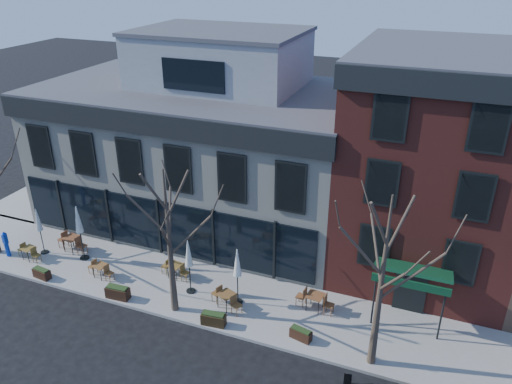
% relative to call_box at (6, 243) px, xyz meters
% --- Properties ---
extents(ground, '(120.00, 120.00, 0.00)m').
position_rel_call_box_xyz_m(ground, '(7.67, 3.27, -0.94)').
color(ground, black).
rests_on(ground, ground).
extents(sidewalk_front, '(33.50, 4.70, 0.15)m').
position_rel_call_box_xyz_m(sidewalk_front, '(10.92, 1.12, -0.87)').
color(sidewalk_front, gray).
rests_on(sidewalk_front, ground).
extents(sidewalk_side, '(4.50, 12.00, 0.15)m').
position_rel_call_box_xyz_m(sidewalk_side, '(-3.58, 9.27, -0.87)').
color(sidewalk_side, gray).
rests_on(sidewalk_side, ground).
extents(corner_building, '(18.39, 10.39, 11.10)m').
position_rel_call_box_xyz_m(corner_building, '(7.74, 8.34, 3.78)').
color(corner_building, beige).
rests_on(corner_building, ground).
extents(red_brick_building, '(8.20, 11.78, 11.18)m').
position_rel_call_box_xyz_m(red_brick_building, '(20.67, 8.25, 4.69)').
color(red_brick_building, maroon).
rests_on(red_brick_building, ground).
extents(tree_mid, '(3.50, 3.55, 7.04)m').
position_rel_call_box_xyz_m(tree_mid, '(10.68, -0.63, 2.85)').
color(tree_mid, '#382B21').
rests_on(tree_mid, sidewalk_front).
extents(tree_right, '(3.72, 3.77, 7.48)m').
position_rel_call_box_xyz_m(tree_right, '(19.68, -0.63, 3.08)').
color(tree_right, '#382B21').
rests_on(tree_right, sidewalk_front).
extents(call_box, '(0.30, 0.30, 1.50)m').
position_rel_call_box_xyz_m(call_box, '(0.00, 0.00, 0.00)').
color(call_box, '#0C31A3').
rests_on(call_box, sidewalk_front).
extents(cafe_set_0, '(1.61, 0.72, 0.83)m').
position_rel_call_box_xyz_m(cafe_set_0, '(1.30, 0.20, -0.37)').
color(cafe_set_0, brown).
rests_on(cafe_set_0, sidewalk_front).
extents(cafe_set_1, '(2.00, 0.88, 1.03)m').
position_rel_call_box_xyz_m(cafe_set_1, '(2.91, 1.72, -0.26)').
color(cafe_set_1, brown).
rests_on(cafe_set_1, sidewalk_front).
extents(cafe_set_2, '(1.64, 0.74, 0.84)m').
position_rel_call_box_xyz_m(cafe_set_2, '(5.91, 0.25, -0.36)').
color(cafe_set_2, brown).
rests_on(cafe_set_2, sidewalk_front).
extents(cafe_set_3, '(1.71, 0.76, 0.88)m').
position_rel_call_box_xyz_m(cafe_set_3, '(9.43, 1.62, -0.34)').
color(cafe_set_3, brown).
rests_on(cafe_set_3, sidewalk_front).
extents(cafe_set_4, '(1.81, 1.06, 0.93)m').
position_rel_call_box_xyz_m(cafe_set_4, '(12.84, 0.36, -0.31)').
color(cafe_set_4, brown).
rests_on(cafe_set_4, sidewalk_front).
extents(cafe_set_5, '(1.88, 0.82, 0.97)m').
position_rel_call_box_xyz_m(cafe_set_5, '(16.67, 1.72, -0.29)').
color(cafe_set_5, brown).
rests_on(cafe_set_5, sidewalk_front).
extents(umbrella_0, '(0.43, 0.43, 2.70)m').
position_rel_call_box_xyz_m(umbrella_0, '(1.58, 0.96, 1.11)').
color(umbrella_0, black).
rests_on(umbrella_0, sidewalk_front).
extents(umbrella_1, '(0.50, 0.50, 3.15)m').
position_rel_call_box_xyz_m(umbrella_1, '(4.01, 1.30, 1.43)').
color(umbrella_1, black).
rests_on(umbrella_1, sidewalk_front).
extents(umbrella_3, '(0.46, 0.46, 2.88)m').
position_rel_call_box_xyz_m(umbrella_3, '(10.72, 0.81, 1.24)').
color(umbrella_3, black).
rests_on(umbrella_3, sidewalk_front).
extents(umbrella_4, '(0.47, 0.47, 2.92)m').
position_rel_call_box_xyz_m(umbrella_4, '(13.18, 0.89, 1.27)').
color(umbrella_4, black).
rests_on(umbrella_4, sidewalk_front).
extents(planter_0, '(1.00, 0.50, 0.54)m').
position_rel_call_box_xyz_m(planter_0, '(3.17, -0.93, -0.53)').
color(planter_0, black).
rests_on(planter_0, sidewalk_front).
extents(planter_1, '(1.17, 0.53, 0.64)m').
position_rel_call_box_xyz_m(planter_1, '(7.73, -0.89, -0.48)').
color(planter_1, '#321D10').
rests_on(planter_1, sidewalk_front).
extents(planter_2, '(1.13, 0.55, 0.61)m').
position_rel_call_box_xyz_m(planter_2, '(12.80, -0.93, -0.49)').
color(planter_2, '#322310').
rests_on(planter_2, sidewalk_front).
extents(planter_3, '(1.00, 0.57, 0.52)m').
position_rel_call_box_xyz_m(planter_3, '(16.65, -0.40, -0.53)').
color(planter_3, black).
rests_on(planter_3, sidewalk_front).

